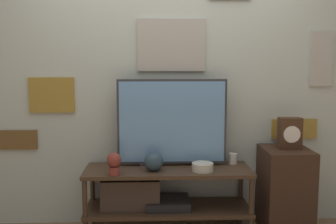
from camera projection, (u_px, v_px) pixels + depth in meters
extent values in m
cube|color=beige|center=(167.00, 72.00, 3.44)|extent=(6.40, 0.06, 2.70)
cube|color=#B2ADA3|center=(171.00, 45.00, 3.37)|extent=(0.58, 0.02, 0.44)
cube|color=#B2BCC6|center=(171.00, 45.00, 3.36)|extent=(0.55, 0.01, 0.41)
cube|color=olive|center=(52.00, 95.00, 3.39)|extent=(0.39, 0.02, 0.30)
cube|color=beige|center=(52.00, 95.00, 3.38)|extent=(0.35, 0.01, 0.27)
cube|color=#B7B2A8|center=(321.00, 59.00, 3.43)|extent=(0.20, 0.02, 0.47)
cube|color=white|center=(322.00, 59.00, 3.43)|extent=(0.17, 0.01, 0.44)
cube|color=olive|center=(294.00, 129.00, 3.51)|extent=(0.41, 0.02, 0.18)
cube|color=beige|center=(294.00, 129.00, 3.50)|extent=(0.37, 0.01, 0.14)
cube|color=brown|center=(14.00, 140.00, 3.42)|extent=(0.40, 0.02, 0.17)
cube|color=#BCB299|center=(14.00, 140.00, 3.42)|extent=(0.37, 0.01, 0.13)
cube|color=#422D1E|center=(168.00, 170.00, 3.27)|extent=(1.38, 0.45, 0.03)
cube|color=#422D1E|center=(168.00, 208.00, 3.31)|extent=(1.38, 0.45, 0.03)
cylinder|color=#422D1E|center=(85.00, 210.00, 3.09)|extent=(0.04, 0.04, 0.56)
cylinder|color=#422D1E|center=(251.00, 208.00, 3.14)|extent=(0.04, 0.04, 0.56)
cylinder|color=#422D1E|center=(93.00, 194.00, 3.47)|extent=(0.04, 0.04, 0.56)
cylinder|color=#422D1E|center=(240.00, 192.00, 3.52)|extent=(0.04, 0.04, 0.56)
cube|color=black|center=(168.00, 203.00, 3.31)|extent=(0.36, 0.31, 0.07)
cube|color=#47382D|center=(131.00, 193.00, 3.28)|extent=(0.48, 0.25, 0.25)
cylinder|color=#333338|center=(142.00, 164.00, 3.36)|extent=(0.05, 0.05, 0.02)
cylinder|color=#333338|center=(201.00, 164.00, 3.38)|extent=(0.05, 0.05, 0.02)
cube|color=#333338|center=(172.00, 122.00, 3.32)|extent=(0.92, 0.04, 0.72)
cube|color=#6B9ED1|center=(172.00, 122.00, 3.31)|extent=(0.89, 0.01, 0.68)
cylinder|color=beige|center=(203.00, 167.00, 3.19)|extent=(0.17, 0.17, 0.07)
sphere|color=#2D4251|center=(154.00, 161.00, 3.19)|extent=(0.16, 0.16, 0.16)
cylinder|color=silver|center=(233.00, 159.00, 3.42)|extent=(0.07, 0.07, 0.09)
cylinder|color=brown|center=(114.00, 171.00, 3.08)|extent=(0.09, 0.09, 0.07)
sphere|color=brown|center=(114.00, 160.00, 3.07)|extent=(0.11, 0.11, 0.11)
cube|color=#382319|center=(285.00, 190.00, 3.33)|extent=(0.39, 0.44, 0.72)
cube|color=#422819|center=(290.00, 133.00, 3.28)|extent=(0.19, 0.10, 0.26)
cylinder|color=white|center=(292.00, 134.00, 3.22)|extent=(0.14, 0.01, 0.14)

